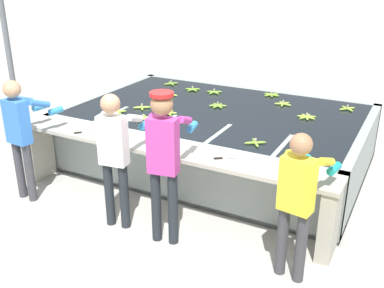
% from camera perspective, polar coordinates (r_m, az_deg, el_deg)
% --- Properties ---
extents(ground_plane, '(80.00, 80.00, 0.00)m').
position_cam_1_polar(ground_plane, '(5.71, -4.99, -9.26)').
color(ground_plane, '#A3A099').
rests_on(ground_plane, ground).
extents(wash_tank, '(4.36, 2.91, 0.88)m').
position_cam_1_polar(wash_tank, '(7.02, 3.23, 0.91)').
color(wash_tank, gray).
rests_on(wash_tank, ground).
extents(work_ledge, '(4.36, 0.45, 0.88)m').
position_cam_1_polar(work_ledge, '(5.59, -3.96, -2.73)').
color(work_ledge, '#A8A393').
rests_on(work_ledge, ground).
extents(worker_0, '(0.44, 0.72, 1.63)m').
position_cam_1_polar(worker_0, '(6.16, -20.94, 1.70)').
color(worker_0, '#38383D').
rests_on(worker_0, ground).
extents(worker_1, '(0.47, 0.73, 1.64)m').
position_cam_1_polar(worker_1, '(5.20, -9.75, -0.65)').
color(worker_1, '#1E2328').
rests_on(worker_1, ground).
extents(worker_2, '(0.48, 0.75, 1.76)m').
position_cam_1_polar(worker_2, '(4.78, -3.55, -1.16)').
color(worker_2, '#1E2328').
rests_on(worker_2, ground).
extents(worker_3, '(0.48, 0.73, 1.55)m').
position_cam_1_polar(worker_3, '(4.40, 13.28, -6.28)').
color(worker_3, '#38383D').
rests_on(worker_3, ground).
extents(banana_bunch_floating_0, '(0.27, 0.28, 0.08)m').
position_cam_1_polar(banana_bunch_floating_0, '(6.67, -3.11, 3.97)').
color(banana_bunch_floating_0, '#8CB738').
rests_on(banana_bunch_floating_0, wash_tank).
extents(banana_bunch_floating_1, '(0.27, 0.28, 0.08)m').
position_cam_1_polar(banana_bunch_floating_1, '(7.92, 0.07, 6.95)').
color(banana_bunch_floating_1, '#75A333').
rests_on(banana_bunch_floating_1, wash_tank).
extents(banana_bunch_floating_2, '(0.28, 0.27, 0.08)m').
position_cam_1_polar(banana_bunch_floating_2, '(7.71, 10.06, 6.18)').
color(banana_bunch_floating_2, '#7FAD33').
rests_on(banana_bunch_floating_2, wash_tank).
extents(banana_bunch_floating_3, '(0.24, 0.24, 0.08)m').
position_cam_1_polar(banana_bunch_floating_3, '(8.33, -2.67, 7.68)').
color(banana_bunch_floating_3, '#75A333').
rests_on(banana_bunch_floating_3, wash_tank).
extents(banana_bunch_floating_4, '(0.28, 0.28, 0.08)m').
position_cam_1_polar(banana_bunch_floating_4, '(6.46, -6.17, 3.27)').
color(banana_bunch_floating_4, '#7FAD33').
rests_on(banana_bunch_floating_4, wash_tank).
extents(banana_bunch_floating_5, '(0.28, 0.28, 0.08)m').
position_cam_1_polar(banana_bunch_floating_5, '(6.69, 14.37, 3.35)').
color(banana_bunch_floating_5, '#93BC3D').
rests_on(banana_bunch_floating_5, wash_tank).
extents(banana_bunch_floating_6, '(0.27, 0.28, 0.08)m').
position_cam_1_polar(banana_bunch_floating_6, '(7.76, 2.84, 6.60)').
color(banana_bunch_floating_6, '#75A333').
rests_on(banana_bunch_floating_6, wash_tank).
extents(banana_bunch_floating_7, '(0.25, 0.25, 0.08)m').
position_cam_1_polar(banana_bunch_floating_7, '(5.60, 8.04, 0.17)').
color(banana_bunch_floating_7, '#75A333').
rests_on(banana_bunch_floating_7, wash_tank).
extents(banana_bunch_floating_8, '(0.28, 0.28, 0.08)m').
position_cam_1_polar(banana_bunch_floating_8, '(7.61, -2.80, 6.29)').
color(banana_bunch_floating_8, '#93BC3D').
rests_on(banana_bunch_floating_8, wash_tank).
extents(banana_bunch_floating_9, '(0.25, 0.25, 0.08)m').
position_cam_1_polar(banana_bunch_floating_9, '(6.96, -6.37, 4.66)').
color(banana_bunch_floating_9, '#8CB738').
rests_on(banana_bunch_floating_9, wash_tank).
extents(banana_bunch_floating_10, '(0.23, 0.23, 0.08)m').
position_cam_1_polar(banana_bunch_floating_10, '(7.25, 19.11, 4.28)').
color(banana_bunch_floating_10, '#93BC3D').
rests_on(banana_bunch_floating_10, wash_tank).
extents(banana_bunch_floating_11, '(0.28, 0.27, 0.08)m').
position_cam_1_polar(banana_bunch_floating_11, '(7.24, 11.50, 5.03)').
color(banana_bunch_floating_11, '#93BC3D').
rests_on(banana_bunch_floating_11, wash_tank).
extents(banana_bunch_floating_12, '(0.27, 0.28, 0.08)m').
position_cam_1_polar(banana_bunch_floating_12, '(6.81, -9.49, 4.08)').
color(banana_bunch_floating_12, '#93BC3D').
rests_on(banana_bunch_floating_12, wash_tank).
extents(banana_bunch_floating_13, '(0.27, 0.28, 0.08)m').
position_cam_1_polar(banana_bunch_floating_13, '(7.01, 3.28, 4.88)').
color(banana_bunch_floating_13, '#75A333').
rests_on(banana_bunch_floating_13, wash_tank).
extents(knife_0, '(0.30, 0.23, 0.02)m').
position_cam_1_polar(knife_0, '(5.14, 4.11, -1.77)').
color(knife_0, silver).
rests_on(knife_0, work_ledge).
extents(knife_1, '(0.27, 0.27, 0.02)m').
position_cam_1_polar(knife_1, '(6.08, -13.63, 1.48)').
color(knife_1, silver).
rests_on(knife_1, work_ledge).
extents(support_post_left, '(0.09, 0.09, 3.20)m').
position_cam_1_polar(support_post_left, '(7.88, -22.24, 10.50)').
color(support_post_left, slate).
rests_on(support_post_left, ground).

